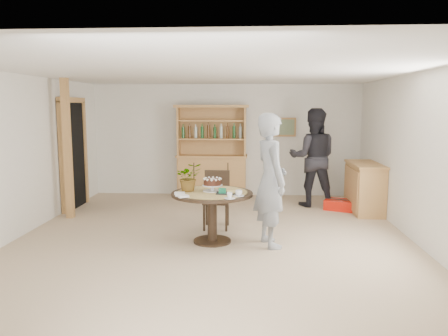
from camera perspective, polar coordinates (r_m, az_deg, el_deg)
ground at (r=6.68m, az=-1.46°, el=-9.42°), size 7.00×7.00×0.00m
room_shell at (r=6.38m, az=-1.49°, el=5.67°), size 6.04×7.04×2.52m
doorway at (r=9.09m, az=-19.11°, el=1.92°), size 0.13×1.10×2.18m
pine_post at (r=8.25m, az=-19.77°, el=2.32°), size 0.12×0.12×2.50m
hutch at (r=9.71m, az=-1.58°, el=0.25°), size 1.62×0.54×2.04m
sideboard at (r=8.76m, az=17.90°, el=-2.43°), size 0.54×1.26×0.94m
dining_table at (r=6.45m, az=-1.56°, el=-4.49°), size 1.20×1.20×0.76m
dining_chair at (r=7.27m, az=-0.97°, el=-3.61°), size 0.43×0.43×0.95m
birthday_cake at (r=6.45m, az=-1.53°, el=-1.98°), size 0.30×0.30×0.20m
flower_vase at (r=6.47m, az=-4.62°, el=-1.17°), size 0.47×0.44×0.42m
gift_tray at (r=6.28m, az=0.29°, el=-3.15°), size 0.30×0.20×0.08m
coffee_cup_a at (r=6.12m, az=1.94°, el=-3.33°), size 0.15×0.15×0.09m
coffee_cup_b at (r=5.95m, az=0.74°, el=-3.68°), size 0.15×0.15×0.08m
napkins at (r=6.16m, az=-5.63°, el=-3.50°), size 0.24×0.33×0.03m
teen_boy at (r=6.27m, az=6.11°, el=-1.60°), size 0.66×0.81×1.92m
adult_person at (r=8.96m, az=11.55°, el=1.34°), size 1.01×0.81×1.97m
red_suitcase at (r=8.85m, az=15.04°, el=-4.66°), size 0.71×0.60×0.21m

